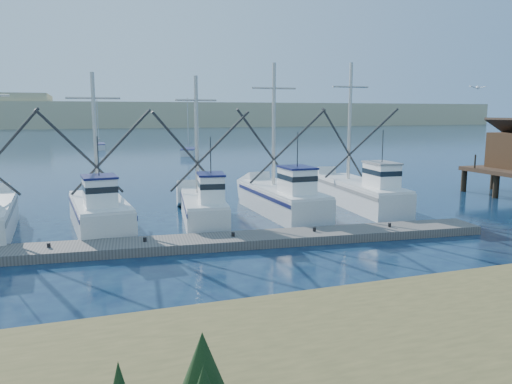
% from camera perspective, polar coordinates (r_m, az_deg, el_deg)
% --- Properties ---
extents(ground, '(500.00, 500.00, 0.00)m').
position_cam_1_polar(ground, '(19.43, 10.89, -9.38)').
color(ground, '#0C1A37').
rests_on(ground, ground).
extents(floating_dock, '(31.10, 5.07, 0.41)m').
position_cam_1_polar(floating_dock, '(22.91, -10.05, -5.95)').
color(floating_dock, '#635E59').
rests_on(floating_dock, ground).
extents(dune_ridge, '(360.00, 60.00, 10.00)m').
position_cam_1_polar(dune_ridge, '(226.05, -17.20, 8.44)').
color(dune_ridge, tan).
rests_on(dune_ridge, ground).
extents(trawler_fleet, '(30.41, 9.45, 9.36)m').
position_cam_1_polar(trawler_fleet, '(27.74, -11.09, -1.70)').
color(trawler_fleet, silver).
rests_on(trawler_fleet, ground).
extents(sailboat_near, '(3.33, 5.63, 8.10)m').
position_cam_1_polar(sailboat_near, '(72.23, -7.67, 4.59)').
color(sailboat_near, silver).
rests_on(sailboat_near, ground).
extents(sailboat_far, '(1.82, 6.28, 8.10)m').
position_cam_1_polar(sailboat_far, '(86.93, -17.48, 5.00)').
color(sailboat_far, silver).
rests_on(sailboat_far, ground).
extents(flying_gull, '(1.13, 0.21, 0.21)m').
position_cam_1_polar(flying_gull, '(31.94, 24.02, 10.86)').
color(flying_gull, white).
rests_on(flying_gull, ground).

